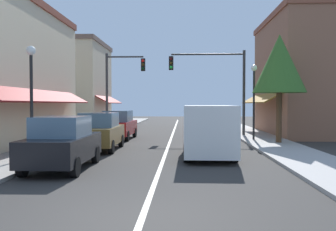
{
  "coord_description": "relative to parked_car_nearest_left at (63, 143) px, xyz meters",
  "views": [
    {
      "loc": [
        0.79,
        -6.62,
        2.18
      ],
      "look_at": [
        -0.12,
        14.87,
        1.51
      ],
      "focal_mm": 39.48,
      "sensor_mm": 36.0,
      "label": 1
    }
  ],
  "objects": [
    {
      "name": "traffic_signal_left_corner",
      "position": [
        -0.65,
        14.55,
        2.95
      ],
      "size": [
        2.92,
        0.5,
        5.85
      ],
      "color": "#333333",
      "rests_on": "ground"
    },
    {
      "name": "lane_center_stripe",
      "position": [
        3.23,
        12.54,
        -0.88
      ],
      "size": [
        0.14,
        52.0,
        0.01
      ],
      "primitive_type": "cube",
      "color": "silver",
      "rests_on": "ground"
    },
    {
      "name": "street_lamp_right_mid",
      "position": [
        8.1,
        9.56,
        2.15
      ],
      "size": [
        0.36,
        0.36,
        4.45
      ],
      "color": "black",
      "rests_on": "ground"
    },
    {
      "name": "parked_car_third_left",
      "position": [
        -0.02,
        10.57,
        0.0
      ],
      "size": [
        1.88,
        4.15,
        1.77
      ],
      "rotation": [
        0.0,
        0.0,
        -0.03
      ],
      "color": "maroon",
      "rests_on": "ground"
    },
    {
      "name": "parked_car_nearest_left",
      "position": [
        0.0,
        0.0,
        0.0
      ],
      "size": [
        1.83,
        4.12,
        1.77
      ],
      "rotation": [
        0.0,
        0.0,
        0.01
      ],
      "color": "black",
      "rests_on": "ground"
    },
    {
      "name": "sidewalk_left",
      "position": [
        -2.27,
        12.54,
        -0.82
      ],
      "size": [
        2.6,
        56.0,
        0.12
      ],
      "primitive_type": "cube",
      "color": "gray",
      "rests_on": "ground"
    },
    {
      "name": "parked_car_second_left",
      "position": [
        0.07,
        5.14,
        0.0
      ],
      "size": [
        1.82,
        4.12,
        1.77
      ],
      "rotation": [
        0.0,
        0.0,
        0.01
      ],
      "color": "brown",
      "rests_on": "ground"
    },
    {
      "name": "ground_plane",
      "position": [
        3.23,
        12.54,
        -0.88
      ],
      "size": [
        80.0,
        80.0,
        0.0
      ],
      "primitive_type": "plane",
      "color": "#33302D"
    },
    {
      "name": "traffic_signal_mast_arm",
      "position": [
        6.3,
        12.63,
        3.04
      ],
      "size": [
        5.08,
        0.5,
        5.74
      ],
      "color": "#333333",
      "rests_on": "ground"
    },
    {
      "name": "sidewalk_right",
      "position": [
        8.73,
        12.54,
        -0.82
      ],
      "size": [
        2.6,
        56.0,
        0.12
      ],
      "primitive_type": "cube",
      "color": "#A39E99",
      "rests_on": "ground"
    },
    {
      "name": "van_in_lane",
      "position": [
        5.05,
        3.23,
        0.27
      ],
      "size": [
        2.06,
        5.21,
        2.12
      ],
      "rotation": [
        0.0,
        0.0,
        -0.02
      ],
      "color": "silver",
      "rests_on": "ground"
    },
    {
      "name": "tree_right_near",
      "position": [
        9.13,
        7.91,
        3.43
      ],
      "size": [
        2.83,
        2.83,
        5.9
      ],
      "color": "#4C331E",
      "rests_on": "ground"
    },
    {
      "name": "street_lamp_left_near",
      "position": [
        -1.81,
        1.84,
        2.12
      ],
      "size": [
        0.36,
        0.36,
        4.4
      ],
      "color": "black",
      "rests_on": "ground"
    },
    {
      "name": "storefront_far_left",
      "position": [
        -5.76,
        22.54,
        3.13
      ],
      "size": [
        5.7,
        8.2,
        8.01
      ],
      "color": "#BCAD8E",
      "rests_on": "ground"
    },
    {
      "name": "storefront_right_block",
      "position": [
        13.01,
        14.54,
        3.3
      ],
      "size": [
        7.27,
        10.2,
        8.34
      ],
      "color": "#8E5B42",
      "rests_on": "ground"
    }
  ]
}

